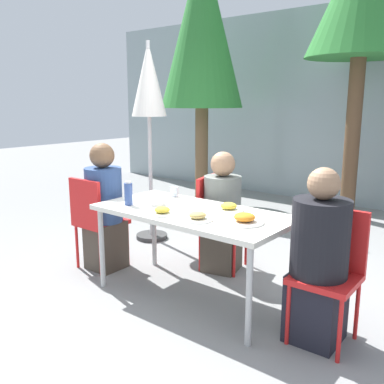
# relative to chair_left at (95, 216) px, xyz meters

# --- Properties ---
(ground_plane) EXTENTS (24.00, 24.00, 0.00)m
(ground_plane) POSITION_rel_chair_left_xyz_m (1.09, 0.10, -0.52)
(ground_plane) COLOR gray
(building_facade) EXTENTS (10.00, 0.20, 3.00)m
(building_facade) POSITION_rel_chair_left_xyz_m (1.09, 4.19, 0.98)
(building_facade) COLOR #89999E
(building_facade) RESTS_ON ground
(dining_table) EXTENTS (1.59, 0.77, 0.73)m
(dining_table) POSITION_rel_chair_left_xyz_m (1.09, 0.10, 0.15)
(dining_table) COLOR silver
(dining_table) RESTS_ON ground
(chair_left) EXTENTS (0.41, 0.41, 0.89)m
(chair_left) POSITION_rel_chair_left_xyz_m (0.00, 0.00, 0.00)
(chair_left) COLOR red
(chair_left) RESTS_ON ground
(person_left) EXTENTS (0.34, 0.34, 1.21)m
(person_left) POSITION_rel_chair_left_xyz_m (0.05, 0.08, 0.05)
(person_left) COLOR #473D33
(person_left) RESTS_ON ground
(chair_right) EXTENTS (0.41, 0.41, 0.89)m
(chair_right) POSITION_rel_chair_left_xyz_m (2.18, 0.21, 0.00)
(chair_right) COLOR red
(chair_right) RESTS_ON ground
(person_right) EXTENTS (0.37, 0.37, 1.18)m
(person_right) POSITION_rel_chair_left_xyz_m (2.13, 0.13, 0.02)
(person_right) COLOR black
(person_right) RESTS_ON ground
(chair_far) EXTENTS (0.48, 0.48, 0.89)m
(chair_far) POSITION_rel_chair_left_xyz_m (0.85, 0.77, 0.00)
(chair_far) COLOR red
(chair_far) RESTS_ON ground
(person_far) EXTENTS (0.37, 0.37, 1.13)m
(person_far) POSITION_rel_chair_left_xyz_m (0.94, 0.74, 0.01)
(person_far) COLOR #473D33
(person_far) RESTS_ON ground
(closed_umbrella) EXTENTS (0.39, 0.39, 2.21)m
(closed_umbrella) POSITION_rel_chair_left_xyz_m (-0.24, 1.00, 1.18)
(closed_umbrella) COLOR #333333
(closed_umbrella) RESTS_ON ground
(plate_0) EXTENTS (0.23, 0.23, 0.06)m
(plate_0) POSITION_rel_chair_left_xyz_m (1.30, -0.09, 0.23)
(plate_0) COLOR white
(plate_0) RESTS_ON dining_table
(plate_1) EXTENTS (0.24, 0.24, 0.07)m
(plate_1) POSITION_rel_chair_left_xyz_m (1.32, 0.28, 0.23)
(plate_1) COLOR white
(plate_1) RESTS_ON dining_table
(plate_2) EXTENTS (0.22, 0.22, 0.06)m
(plate_2) POSITION_rel_chair_left_xyz_m (0.99, -0.13, 0.23)
(plate_2) COLOR white
(plate_2) RESTS_ON dining_table
(plate_3) EXTENTS (0.28, 0.28, 0.07)m
(plate_3) POSITION_rel_chair_left_xyz_m (1.60, 0.06, 0.24)
(plate_3) COLOR white
(plate_3) RESTS_ON dining_table
(bottle) EXTENTS (0.07, 0.07, 0.20)m
(bottle) POSITION_rel_chair_left_xyz_m (0.57, -0.08, 0.31)
(bottle) COLOR #334C8E
(bottle) RESTS_ON dining_table
(drinking_cup) EXTENTS (0.07, 0.07, 0.09)m
(drinking_cup) POSITION_rel_chair_left_xyz_m (0.64, 0.41, 0.25)
(drinking_cup) COLOR silver
(drinking_cup) RESTS_ON dining_table
(salad_bowl) EXTENTS (0.15, 0.15, 0.05)m
(salad_bowl) POSITION_rel_chair_left_xyz_m (0.73, 0.07, 0.24)
(salad_bowl) COLOR white
(salad_bowl) RESTS_ON dining_table
(tree_behind_right) EXTENTS (1.23, 1.23, 3.86)m
(tree_behind_right) POSITION_rel_chair_left_xyz_m (-0.90, 2.81, 2.11)
(tree_behind_right) COLOR brown
(tree_behind_right) RESTS_ON ground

